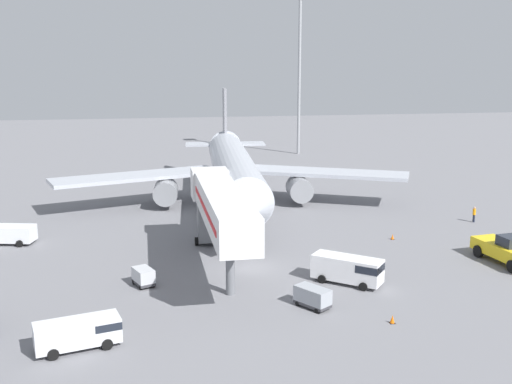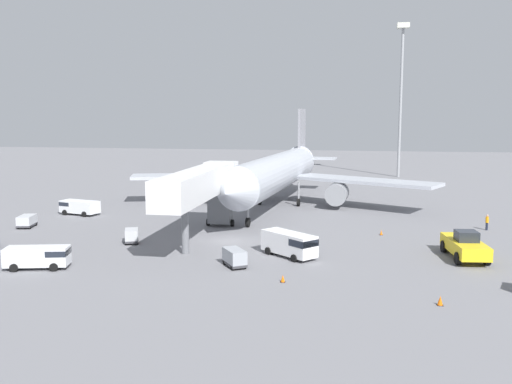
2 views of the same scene
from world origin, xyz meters
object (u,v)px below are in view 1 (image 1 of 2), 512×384
(service_van_far_right, at_px, (6,233))
(safety_cone_alpha, at_px, (392,319))
(apron_light_mast, at_px, (300,44))
(baggage_cart_near_right, at_px, (313,296))
(service_van_outer_left, at_px, (349,269))
(baggage_cart_mid_right, at_px, (143,276))
(service_van_near_left, at_px, (80,332))
(airplane_at_gate, at_px, (233,169))
(jet_bridge, at_px, (220,205))
(ground_crew_worker_foreground, at_px, (474,214))
(safety_cone_charlie, at_px, (392,237))
(pushback_tug, at_px, (507,250))

(service_van_far_right, height_order, safety_cone_alpha, service_van_far_right)
(apron_light_mast, bearing_deg, baggage_cart_near_right, -103.79)
(service_van_outer_left, height_order, baggage_cart_mid_right, service_van_outer_left)
(service_van_far_right, height_order, service_van_near_left, service_van_near_left)
(airplane_at_gate, relative_size, jet_bridge, 2.25)
(service_van_far_right, bearing_deg, airplane_at_gate, 25.16)
(jet_bridge, height_order, service_van_near_left, jet_bridge)
(service_van_near_left, bearing_deg, service_van_far_right, 110.85)
(service_van_far_right, distance_m, service_van_near_left, 25.83)
(service_van_far_right, bearing_deg, baggage_cart_mid_right, -47.12)
(ground_crew_worker_foreground, distance_m, safety_cone_charlie, 12.49)
(safety_cone_charlie, bearing_deg, ground_crew_worker_foreground, 22.04)
(baggage_cart_mid_right, height_order, apron_light_mast, apron_light_mast)
(jet_bridge, relative_size, ground_crew_worker_foreground, 11.85)
(safety_cone_alpha, bearing_deg, airplane_at_gate, 98.80)
(baggage_cart_near_right, xyz_separation_m, safety_cone_alpha, (4.57, -3.62, -0.55))
(service_van_far_right, height_order, safety_cone_charlie, service_van_far_right)
(baggage_cart_near_right, height_order, ground_crew_worker_foreground, ground_crew_worker_foreground)
(pushback_tug, relative_size, service_van_far_right, 1.31)
(jet_bridge, relative_size, apron_light_mast, 0.67)
(pushback_tug, height_order, baggage_cart_near_right, pushback_tug)
(service_van_near_left, height_order, safety_cone_charlie, service_van_near_left)
(service_van_far_right, xyz_separation_m, safety_cone_alpha, (29.55, -24.31, -0.77))
(baggage_cart_near_right, height_order, safety_cone_charlie, baggage_cart_near_right)
(airplane_at_gate, xyz_separation_m, service_van_outer_left, (5.12, -27.87, -3.50))
(service_van_near_left, bearing_deg, jet_bridge, 51.58)
(safety_cone_charlie, distance_m, apron_light_mast, 62.50)
(airplane_at_gate, xyz_separation_m, jet_bridge, (-4.49, -22.37, 0.80))
(jet_bridge, distance_m, safety_cone_alpha, 17.41)
(service_van_far_right, bearing_deg, apron_light_mast, 50.98)
(pushback_tug, xyz_separation_m, baggage_cart_near_right, (-19.46, -6.30, -0.35))
(service_van_near_left, xyz_separation_m, safety_cone_alpha, (20.36, -0.18, -0.77))
(service_van_outer_left, distance_m, service_van_far_right, 33.55)
(ground_crew_worker_foreground, distance_m, safety_cone_alpha, 30.52)
(service_van_far_right, distance_m, safety_cone_alpha, 38.28)
(baggage_cart_mid_right, bearing_deg, ground_crew_worker_foreground, 20.03)
(service_van_near_left, height_order, baggage_cart_mid_right, service_van_near_left)
(safety_cone_alpha, bearing_deg, baggage_cart_near_right, 141.65)
(service_van_outer_left, height_order, baggage_cart_near_right, service_van_outer_left)
(airplane_at_gate, xyz_separation_m, service_van_far_right, (-24.04, -11.29, -3.70))
(service_van_far_right, bearing_deg, service_van_near_left, -69.15)
(pushback_tug, height_order, ground_crew_worker_foreground, pushback_tug)
(baggage_cart_near_right, bearing_deg, service_van_far_right, 140.36)
(baggage_cart_near_right, xyz_separation_m, ground_crew_worker_foreground, (24.15, 19.79, 0.10))
(airplane_at_gate, bearing_deg, safety_cone_charlie, -51.29)
(service_van_near_left, height_order, safety_cone_alpha, service_van_near_left)
(airplane_at_gate, bearing_deg, ground_crew_worker_foreground, -25.93)
(baggage_cart_mid_right, bearing_deg, safety_cone_charlie, 19.07)
(ground_crew_worker_foreground, bearing_deg, airplane_at_gate, 154.07)
(service_van_far_right, relative_size, ground_crew_worker_foreground, 3.09)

